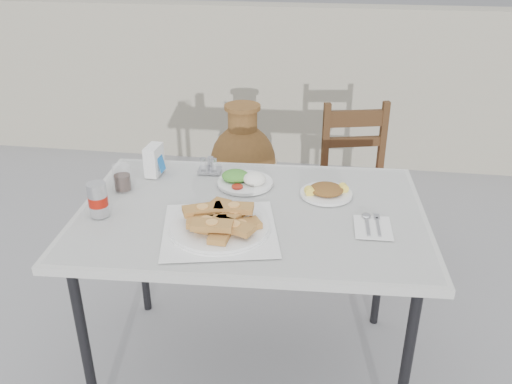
# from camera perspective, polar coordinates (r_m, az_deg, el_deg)

# --- Properties ---
(ground) EXTENTS (80.00, 80.00, 0.00)m
(ground) POSITION_cam_1_polar(r_m,az_deg,el_deg) (2.42, -3.54, -19.45)
(ground) COLOR slate
(ground) RESTS_ON ground
(cafe_table) EXTENTS (1.33, 0.95, 0.78)m
(cafe_table) POSITION_cam_1_polar(r_m,az_deg,el_deg) (2.04, -0.51, -3.16)
(cafe_table) COLOR black
(cafe_table) RESTS_ON ground
(pide_plate) EXTENTS (0.47, 0.47, 0.08)m
(pide_plate) POSITION_cam_1_polar(r_m,az_deg,el_deg) (1.87, -3.88, -3.07)
(pide_plate) COLOR silver
(pide_plate) RESTS_ON cafe_table
(salad_rice_plate) EXTENTS (0.23, 0.23, 0.06)m
(salad_rice_plate) POSITION_cam_1_polar(r_m,az_deg,el_deg) (2.20, -1.23, 1.33)
(salad_rice_plate) COLOR white
(salad_rice_plate) RESTS_ON cafe_table
(salad_chopped_plate) EXTENTS (0.20, 0.20, 0.04)m
(salad_chopped_plate) POSITION_cam_1_polar(r_m,az_deg,el_deg) (2.13, 7.42, 0.11)
(salad_chopped_plate) COLOR white
(salad_chopped_plate) RESTS_ON cafe_table
(soda_can) EXTENTS (0.07, 0.07, 0.13)m
(soda_can) POSITION_cam_1_polar(r_m,az_deg,el_deg) (2.03, -16.30, -0.75)
(soda_can) COLOR silver
(soda_can) RESTS_ON cafe_table
(cola_glass) EXTENTS (0.07, 0.07, 0.10)m
(cola_glass) POSITION_cam_1_polar(r_m,az_deg,el_deg) (2.21, -13.90, 1.35)
(cola_glass) COLOR white
(cola_glass) RESTS_ON cafe_table
(napkin_holder) EXTENTS (0.07, 0.11, 0.13)m
(napkin_holder) POSITION_cam_1_polar(r_m,az_deg,el_deg) (2.31, -10.68, 3.32)
(napkin_holder) COLOR silver
(napkin_holder) RESTS_ON cafe_table
(condiment_caddy) EXTENTS (0.10, 0.08, 0.07)m
(condiment_caddy) POSITION_cam_1_polar(r_m,az_deg,el_deg) (2.31, -4.92, 2.66)
(condiment_caddy) COLOR #B2B2B9
(condiment_caddy) RESTS_ON cafe_table
(cutlery_napkin) EXTENTS (0.13, 0.18, 0.01)m
(cutlery_napkin) POSITION_cam_1_polar(r_m,az_deg,el_deg) (1.94, 12.11, -3.44)
(cutlery_napkin) COLOR silver
(cutlery_napkin) RESTS_ON cafe_table
(chair) EXTENTS (0.47, 0.47, 0.86)m
(chair) POSITION_cam_1_polar(r_m,az_deg,el_deg) (3.06, 10.61, 1.06)
(chair) COLOR #37210F
(chair) RESTS_ON ground
(terracotta_urn) EXTENTS (0.43, 0.43, 0.75)m
(terracotta_urn) POSITION_cam_1_polar(r_m,az_deg,el_deg) (3.45, -1.37, 2.78)
(terracotta_urn) COLOR brown
(terracotta_urn) RESTS_ON ground
(back_wall) EXTENTS (6.00, 0.25, 1.20)m
(back_wall) POSITION_cam_1_polar(r_m,az_deg,el_deg) (4.31, 3.23, 11.15)
(back_wall) COLOR gray
(back_wall) RESTS_ON ground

